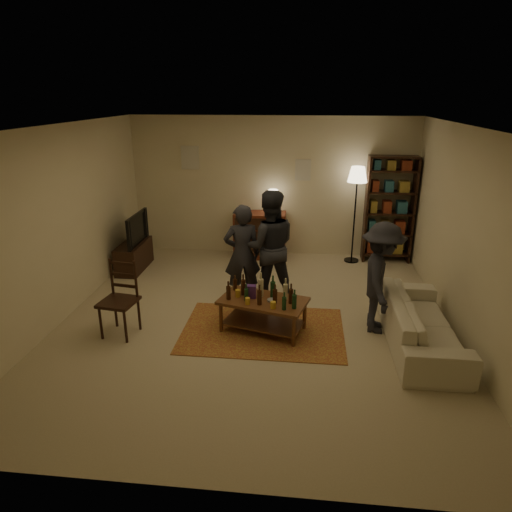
# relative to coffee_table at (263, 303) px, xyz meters

# --- Properties ---
(floor) EXTENTS (6.00, 6.00, 0.00)m
(floor) POSITION_rel_coffee_table_xyz_m (-0.14, 0.28, -0.42)
(floor) COLOR #C6B793
(floor) RESTS_ON ground
(room_shell) EXTENTS (6.00, 6.00, 6.00)m
(room_shell) POSITION_rel_coffee_table_xyz_m (-0.79, 3.26, 1.40)
(room_shell) COLOR beige
(room_shell) RESTS_ON ground
(rug) EXTENTS (2.20, 1.50, 0.01)m
(rug) POSITION_rel_coffee_table_xyz_m (0.00, -0.00, -0.41)
(rug) COLOR maroon
(rug) RESTS_ON ground
(coffee_table) EXTENTS (1.28, 0.91, 0.81)m
(coffee_table) POSITION_rel_coffee_table_xyz_m (0.00, 0.00, 0.00)
(coffee_table) COLOR #5F2E1B
(coffee_table) RESTS_ON ground
(dining_chair) EXTENTS (0.51, 0.51, 1.04)m
(dining_chair) POSITION_rel_coffee_table_xyz_m (-1.89, -0.24, 0.13)
(dining_chair) COLOR black
(dining_chair) RESTS_ON ground
(tv_stand) EXTENTS (0.40, 1.00, 1.06)m
(tv_stand) POSITION_rel_coffee_table_xyz_m (-2.59, 2.08, -0.03)
(tv_stand) COLOR black
(tv_stand) RESTS_ON ground
(dresser) EXTENTS (1.00, 0.50, 1.36)m
(dresser) POSITION_rel_coffee_table_xyz_m (-0.33, 2.99, 0.06)
(dresser) COLOR maroon
(dresser) RESTS_ON ground
(bookshelf) EXTENTS (0.90, 0.34, 2.02)m
(bookshelf) POSITION_rel_coffee_table_xyz_m (2.10, 3.06, 0.62)
(bookshelf) COLOR black
(bookshelf) RESTS_ON ground
(floor_lamp) EXTENTS (0.36, 0.36, 1.83)m
(floor_lamp) POSITION_rel_coffee_table_xyz_m (1.46, 2.93, 1.14)
(floor_lamp) COLOR black
(floor_lamp) RESTS_ON ground
(sofa) EXTENTS (0.81, 2.08, 0.61)m
(sofa) POSITION_rel_coffee_table_xyz_m (2.06, -0.12, -0.11)
(sofa) COLOR beige
(sofa) RESTS_ON ground
(person_left) EXTENTS (0.64, 0.51, 1.55)m
(person_left) POSITION_rel_coffee_table_xyz_m (-0.41, 0.94, 0.36)
(person_left) COLOR #24252B
(person_left) RESTS_ON ground
(person_right) EXTENTS (0.95, 0.80, 1.75)m
(person_right) POSITION_rel_coffee_table_xyz_m (-0.01, 1.04, 0.46)
(person_right) COLOR #24252B
(person_right) RESTS_ON ground
(person_by_sofa) EXTENTS (0.65, 1.04, 1.53)m
(person_by_sofa) POSITION_rel_coffee_table_xyz_m (1.56, 0.21, 0.35)
(person_by_sofa) COLOR #23232B
(person_by_sofa) RESTS_ON ground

